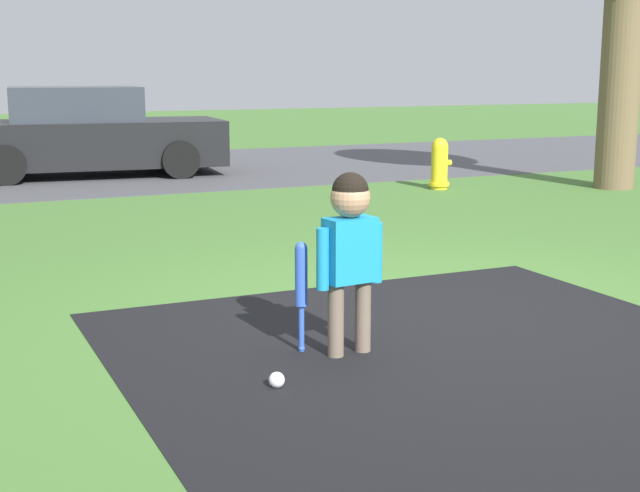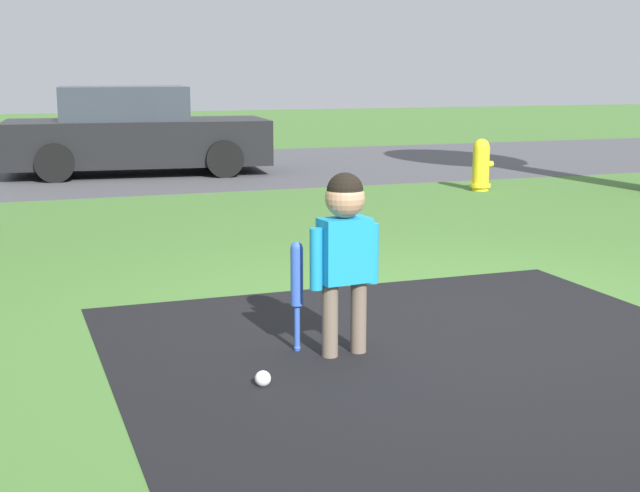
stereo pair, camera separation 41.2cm
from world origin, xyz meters
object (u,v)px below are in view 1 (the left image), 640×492
(parked_car, at_px, (87,135))
(baseball_bat, at_px, (301,281))
(child, at_px, (350,238))
(fire_hydrant, at_px, (440,164))
(sports_ball, at_px, (277,380))

(parked_car, bearing_deg, baseball_bat, -87.23)
(child, distance_m, fire_hydrant, 7.29)
(child, relative_size, sports_ball, 12.54)
(baseball_bat, bearing_deg, parked_car, 87.08)
(child, xyz_separation_m, fire_hydrant, (4.28, 5.90, -0.33))
(child, height_order, fire_hydrant, child)
(fire_hydrant, bearing_deg, child, -125.96)
(child, xyz_separation_m, parked_car, (0.25, 9.47, -0.05))
(sports_ball, distance_m, fire_hydrant, 7.91)
(baseball_bat, bearing_deg, sports_ball, -125.43)
(sports_ball, distance_m, parked_car, 9.86)
(child, distance_m, baseball_bat, 0.38)
(fire_hydrant, bearing_deg, sports_ball, -127.91)
(baseball_bat, xyz_separation_m, sports_ball, (-0.35, -0.49, -0.37))
(sports_ball, bearing_deg, fire_hydrant, 52.09)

